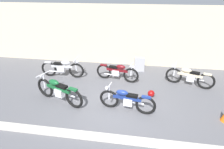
{
  "coord_description": "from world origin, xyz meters",
  "views": [
    {
      "loc": [
        0.77,
        -5.58,
        3.99
      ],
      "look_at": [
        -0.32,
        1.45,
        0.55
      ],
      "focal_mm": 30.05,
      "sensor_mm": 36.0,
      "label": 1
    }
  ],
  "objects_px": {
    "helmet": "(151,94)",
    "motorcycle_silver": "(63,68)",
    "motorcycle_blue": "(126,100)",
    "stone_marker": "(139,64)",
    "motorcycle_green": "(58,90)",
    "motorcycle_maroon": "(117,72)",
    "motorcycle_cream": "(189,77)"
  },
  "relations": [
    {
      "from": "stone_marker",
      "to": "motorcycle_maroon",
      "type": "relative_size",
      "value": 0.37
    },
    {
      "from": "helmet",
      "to": "motorcycle_silver",
      "type": "height_order",
      "value": "motorcycle_silver"
    },
    {
      "from": "motorcycle_cream",
      "to": "motorcycle_blue",
      "type": "height_order",
      "value": "motorcycle_cream"
    },
    {
      "from": "motorcycle_cream",
      "to": "motorcycle_maroon",
      "type": "height_order",
      "value": "motorcycle_cream"
    },
    {
      "from": "stone_marker",
      "to": "motorcycle_blue",
      "type": "distance_m",
      "value": 3.43
    },
    {
      "from": "motorcycle_green",
      "to": "motorcycle_maroon",
      "type": "bearing_deg",
      "value": -111.67
    },
    {
      "from": "motorcycle_silver",
      "to": "motorcycle_maroon",
      "type": "distance_m",
      "value": 2.58
    },
    {
      "from": "helmet",
      "to": "motorcycle_cream",
      "type": "xyz_separation_m",
      "value": [
        1.61,
        1.15,
        0.3
      ]
    },
    {
      "from": "stone_marker",
      "to": "motorcycle_blue",
      "type": "height_order",
      "value": "motorcycle_blue"
    },
    {
      "from": "motorcycle_green",
      "to": "helmet",
      "type": "bearing_deg",
      "value": -143.86
    },
    {
      "from": "helmet",
      "to": "motorcycle_cream",
      "type": "height_order",
      "value": "motorcycle_cream"
    },
    {
      "from": "motorcycle_silver",
      "to": "motorcycle_maroon",
      "type": "bearing_deg",
      "value": -0.67
    },
    {
      "from": "stone_marker",
      "to": "helmet",
      "type": "relative_size",
      "value": 2.69
    },
    {
      "from": "motorcycle_silver",
      "to": "motorcycle_green",
      "type": "bearing_deg",
      "value": -73.16
    },
    {
      "from": "motorcycle_green",
      "to": "motorcycle_maroon",
      "type": "relative_size",
      "value": 1.06
    },
    {
      "from": "motorcycle_blue",
      "to": "helmet",
      "type": "bearing_deg",
      "value": -121.5
    },
    {
      "from": "motorcycle_silver",
      "to": "motorcycle_cream",
      "type": "height_order",
      "value": "motorcycle_silver"
    },
    {
      "from": "helmet",
      "to": "motorcycle_cream",
      "type": "bearing_deg",
      "value": 35.53
    },
    {
      "from": "stone_marker",
      "to": "helmet",
      "type": "distance_m",
      "value": 2.43
    },
    {
      "from": "motorcycle_cream",
      "to": "motorcycle_green",
      "type": "height_order",
      "value": "motorcycle_green"
    },
    {
      "from": "motorcycle_green",
      "to": "motorcycle_maroon",
      "type": "height_order",
      "value": "motorcycle_green"
    },
    {
      "from": "motorcycle_green",
      "to": "motorcycle_maroon",
      "type": "distance_m",
      "value": 2.8
    },
    {
      "from": "stone_marker",
      "to": "motorcycle_blue",
      "type": "relative_size",
      "value": 0.37
    },
    {
      "from": "helmet",
      "to": "motorcycle_green",
      "type": "bearing_deg",
      "value": -165.55
    },
    {
      "from": "stone_marker",
      "to": "motorcycle_silver",
      "type": "distance_m",
      "value": 3.75
    },
    {
      "from": "helmet",
      "to": "motorcycle_silver",
      "type": "relative_size",
      "value": 0.13
    },
    {
      "from": "helmet",
      "to": "motorcycle_blue",
      "type": "distance_m",
      "value": 1.4
    },
    {
      "from": "motorcycle_silver",
      "to": "motorcycle_maroon",
      "type": "xyz_separation_m",
      "value": [
        2.58,
        0.02,
        -0.02
      ]
    },
    {
      "from": "motorcycle_maroon",
      "to": "motorcycle_blue",
      "type": "xyz_separation_m",
      "value": [
        0.59,
        -2.2,
        -0.0
      ]
    },
    {
      "from": "motorcycle_cream",
      "to": "helmet",
      "type": "bearing_deg",
      "value": 52.71
    },
    {
      "from": "helmet",
      "to": "motorcycle_blue",
      "type": "height_order",
      "value": "motorcycle_blue"
    },
    {
      "from": "motorcycle_maroon",
      "to": "motorcycle_blue",
      "type": "bearing_deg",
      "value": -64.44
    }
  ]
}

